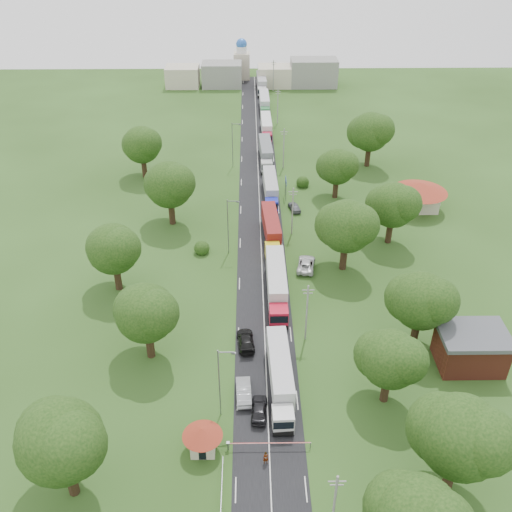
{
  "coord_description": "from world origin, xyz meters",
  "views": [
    {
      "loc": [
        -2.01,
        -65.75,
        51.88
      ],
      "look_at": [
        -0.98,
        9.25,
        3.0
      ],
      "focal_mm": 40.0,
      "sensor_mm": 36.0,
      "label": 1
    }
  ],
  "objects_px": {
    "boom_barrier": "(257,444)",
    "pedestrian_near": "(266,458)",
    "guard_booth": "(203,437)",
    "info_sign": "(286,184)",
    "truck_0": "(280,375)",
    "car_lane_mid": "(244,391)",
    "car_lane_front": "(259,409)"
  },
  "relations": [
    {
      "from": "car_lane_mid",
      "to": "pedestrian_near",
      "type": "xyz_separation_m",
      "value": [
        2.41,
        -9.6,
        0.01
      ]
    },
    {
      "from": "info_sign",
      "to": "pedestrian_near",
      "type": "xyz_separation_m",
      "value": [
        -5.63,
        -61.83,
        -2.16
      ]
    },
    {
      "from": "guard_booth",
      "to": "truck_0",
      "type": "relative_size",
      "value": 0.3
    },
    {
      "from": "truck_0",
      "to": "car_lane_mid",
      "type": "height_order",
      "value": "truck_0"
    },
    {
      "from": "truck_0",
      "to": "car_lane_mid",
      "type": "bearing_deg",
      "value": -163.81
    },
    {
      "from": "car_lane_front",
      "to": "boom_barrier",
      "type": "bearing_deg",
      "value": 89.3
    },
    {
      "from": "boom_barrier",
      "to": "pedestrian_near",
      "type": "relative_size",
      "value": 5.51
    },
    {
      "from": "truck_0",
      "to": "car_lane_front",
      "type": "distance_m",
      "value": 5.02
    },
    {
      "from": "boom_barrier",
      "to": "info_sign",
      "type": "height_order",
      "value": "info_sign"
    },
    {
      "from": "guard_booth",
      "to": "info_sign",
      "type": "distance_m",
      "value": 61.27
    },
    {
      "from": "guard_booth",
      "to": "info_sign",
      "type": "xyz_separation_m",
      "value": [
        12.4,
        60.0,
        0.84
      ]
    },
    {
      "from": "boom_barrier",
      "to": "car_lane_mid",
      "type": "height_order",
      "value": "car_lane_mid"
    },
    {
      "from": "truck_0",
      "to": "boom_barrier",
      "type": "bearing_deg",
      "value": -108.2
    },
    {
      "from": "info_sign",
      "to": "pedestrian_near",
      "type": "distance_m",
      "value": 62.13
    },
    {
      "from": "pedestrian_near",
      "to": "info_sign",
      "type": "bearing_deg",
      "value": 76.72
    },
    {
      "from": "info_sign",
      "to": "truck_0",
      "type": "xyz_separation_m",
      "value": [
        -3.58,
        -50.94,
        -0.86
      ]
    },
    {
      "from": "car_lane_front",
      "to": "pedestrian_near",
      "type": "bearing_deg",
      "value": 98.18
    },
    {
      "from": "guard_booth",
      "to": "car_lane_mid",
      "type": "height_order",
      "value": "guard_booth"
    },
    {
      "from": "info_sign",
      "to": "car_lane_mid",
      "type": "height_order",
      "value": "info_sign"
    },
    {
      "from": "boom_barrier",
      "to": "info_sign",
      "type": "xyz_separation_m",
      "value": [
        6.56,
        60.0,
        2.11
      ]
    },
    {
      "from": "boom_barrier",
      "to": "car_lane_front",
      "type": "bearing_deg",
      "value": 85.91
    },
    {
      "from": "truck_0",
      "to": "pedestrian_near",
      "type": "distance_m",
      "value": 11.16
    },
    {
      "from": "pedestrian_near",
      "to": "car_lane_front",
      "type": "bearing_deg",
      "value": 86.72
    },
    {
      "from": "guard_booth",
      "to": "info_sign",
      "type": "bearing_deg",
      "value": 78.32
    },
    {
      "from": "car_lane_front",
      "to": "car_lane_mid",
      "type": "height_order",
      "value": "car_lane_mid"
    },
    {
      "from": "truck_0",
      "to": "pedestrian_near",
      "type": "bearing_deg",
      "value": -100.65
    },
    {
      "from": "guard_booth",
      "to": "truck_0",
      "type": "xyz_separation_m",
      "value": [
        8.82,
        9.06,
        -0.02
      ]
    },
    {
      "from": "pedestrian_near",
      "to": "car_lane_mid",
      "type": "bearing_deg",
      "value": 96.01
    },
    {
      "from": "guard_booth",
      "to": "pedestrian_near",
      "type": "relative_size",
      "value": 2.63
    },
    {
      "from": "info_sign",
      "to": "truck_0",
      "type": "height_order",
      "value": "info_sign"
    },
    {
      "from": "boom_barrier",
      "to": "car_lane_front",
      "type": "relative_size",
      "value": 2.02
    },
    {
      "from": "boom_barrier",
      "to": "pedestrian_near",
      "type": "height_order",
      "value": "pedestrian_near"
    }
  ]
}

